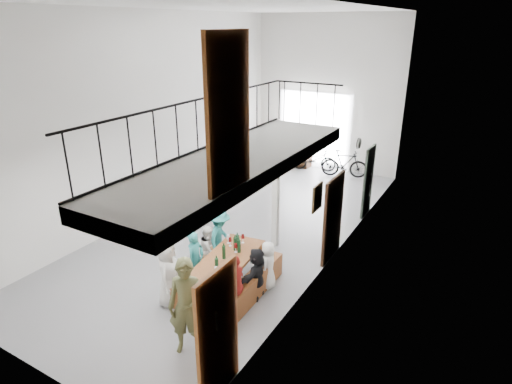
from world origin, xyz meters
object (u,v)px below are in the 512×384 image
Objects in this scene: host_standing at (187,307)px; bicycle_near at (314,159)px; tasting_table at (226,263)px; side_bench at (175,197)px; serving_counter at (289,152)px; oak_barrel at (263,153)px; bench_inner at (198,276)px.

host_standing is 10.06m from bicycle_near.
side_bench is at bearing 135.59° from tasting_table.
serving_counter reaches higher than bicycle_near.
oak_barrel is at bearing 84.32° from bicycle_near.
oak_barrel is (0.36, 4.82, 0.22)m from side_bench.
bicycle_near is (-1.91, 9.87, -0.44)m from host_standing.
bench_inner is at bearing 178.05° from tasting_table.
bench_inner is 1.12× the size of bicycle_near.
bicycle_near reaches higher than tasting_table.
side_bench reaches higher than bench_inner.
tasting_table is 1.31× the size of bicycle_near.
tasting_table is 8.33m from bicycle_near.
serving_counter is at bearing 77.07° from side_bench.
bench_inner is 8.68m from serving_counter.
serving_counter reaches higher than tasting_table.
bench_inner is 1.97× the size of oak_barrel.
oak_barrel reaches higher than bench_inner.
side_bench is 6.41m from host_standing.
serving_counter reaches higher than oak_barrel.
tasting_table is at bearing -3.91° from bench_inner.
side_bench is at bearing 127.65° from bench_inner.
tasting_table is at bearing -70.17° from serving_counter.
side_bench is (-3.21, 3.10, 0.03)m from bench_inner.
tasting_table is 0.85m from bench_inner.
tasting_table is at bearing -38.07° from side_bench.
tasting_table is 4.97m from side_bench.
host_standing is (3.04, -10.08, 0.40)m from serving_counter.
serving_counter is 1.09× the size of bicycle_near.
tasting_table reaches higher than bench_inner.
tasting_table is at bearing 176.26° from bicycle_near.
oak_barrel reaches higher than bicycle_near.
bench_inner is (-0.69, -0.05, -0.50)m from tasting_table.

